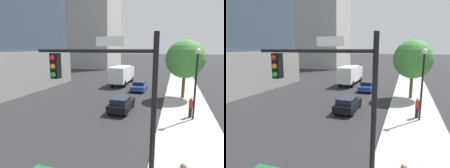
% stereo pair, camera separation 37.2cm
% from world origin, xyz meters
% --- Properties ---
extents(sidewalk, '(4.56, 120.00, 0.15)m').
position_xyz_m(sidewalk, '(7.85, 20.00, 0.07)').
color(sidewalk, '#B2AFA8').
rests_on(sidewalk, ground).
extents(construction_building, '(15.19, 22.02, 42.97)m').
position_xyz_m(construction_building, '(-18.48, 55.07, 19.35)').
color(construction_building, '#B2AFA8').
rests_on(construction_building, ground).
extents(traffic_light_pole, '(4.95, 0.48, 6.53)m').
position_xyz_m(traffic_light_pole, '(4.29, 4.31, 4.54)').
color(traffic_light_pole, black).
rests_on(traffic_light_pole, sidewalk).
extents(street_lamp, '(0.44, 0.44, 5.90)m').
position_xyz_m(street_lamp, '(8.27, 14.42, 4.01)').
color(street_lamp, black).
rests_on(street_lamp, sidewalk).
extents(street_tree, '(4.52, 4.52, 6.91)m').
position_xyz_m(street_tree, '(7.64, 21.95, 4.78)').
color(street_tree, brown).
rests_on(street_tree, sidewalk).
extents(car_black, '(1.82, 4.27, 1.47)m').
position_xyz_m(car_black, '(1.81, 15.07, 0.74)').
color(car_black, black).
rests_on(car_black, ground).
extents(car_blue, '(1.88, 4.24, 1.38)m').
position_xyz_m(car_blue, '(1.81, 24.86, 0.69)').
color(car_blue, '#233D9E').
rests_on(car_blue, ground).
extents(box_truck, '(2.34, 7.95, 3.11)m').
position_xyz_m(box_truck, '(-1.85, 28.84, 1.78)').
color(box_truck, silver).
rests_on(box_truck, ground).
extents(pedestrian_red_shirt, '(0.34, 0.34, 1.75)m').
position_xyz_m(pedestrian_red_shirt, '(8.07, 14.87, 1.05)').
color(pedestrian_red_shirt, black).
rests_on(pedestrian_red_shirt, sidewalk).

